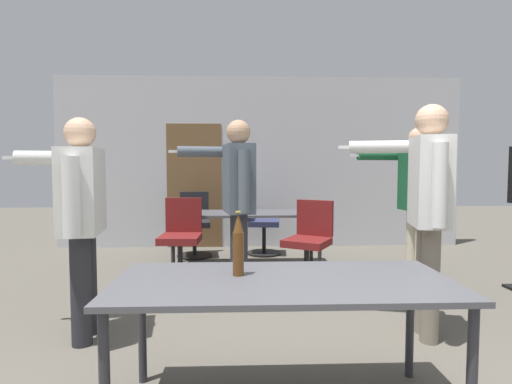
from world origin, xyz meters
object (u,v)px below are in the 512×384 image
(office_chair_near_pushed, at_px, (309,245))
(person_left_plaid, at_px, (237,192))
(office_chair_mid_tucked, at_px, (181,241))
(person_center_tall, at_px, (80,209))
(office_chair_far_left, at_px, (259,225))
(beer_bottle, at_px, (238,245))
(office_chair_side_rolled, at_px, (194,226))
(person_far_watching, at_px, (417,191))
(person_near_casual, at_px, (427,198))

(office_chair_near_pushed, bearing_deg, person_left_plaid, 60.59)
(office_chair_mid_tucked, bearing_deg, person_left_plaid, 136.12)
(person_center_tall, relative_size, office_chair_far_left, 1.80)
(beer_bottle, bearing_deg, person_center_tall, 143.70)
(office_chair_mid_tucked, relative_size, office_chair_side_rolled, 1.00)
(person_far_watching, bearing_deg, office_chair_mid_tucked, 72.83)
(person_near_casual, relative_size, person_far_watching, 1.02)
(office_chair_side_rolled, bearing_deg, person_left_plaid, 102.66)
(person_center_tall, xyz_separation_m, office_chair_side_rolled, (0.52, 2.93, -0.56))
(person_left_plaid, relative_size, person_far_watching, 1.02)
(person_left_plaid, height_order, office_chair_far_left, person_left_plaid)
(person_center_tall, bearing_deg, person_near_casual, -99.89)
(person_left_plaid, height_order, office_chair_side_rolled, person_left_plaid)
(person_center_tall, xyz_separation_m, office_chair_far_left, (1.50, 3.00, -0.57))
(office_chair_mid_tucked, height_order, office_chair_side_rolled, office_chair_mid_tucked)
(person_far_watching, relative_size, office_chair_near_pushed, 1.87)
(person_left_plaid, bearing_deg, person_near_casual, -135.10)
(person_left_plaid, xyz_separation_m, office_chair_mid_tucked, (-0.67, 0.69, -0.63))
(person_center_tall, relative_size, office_chair_side_rolled, 1.78)
(office_chair_near_pushed, bearing_deg, office_chair_mid_tucked, 22.07)
(person_left_plaid, xyz_separation_m, office_chair_side_rolled, (-0.66, 1.97, -0.63))
(person_center_tall, height_order, beer_bottle, person_center_tall)
(person_near_casual, relative_size, office_chair_side_rolled, 1.89)
(person_center_tall, height_order, person_left_plaid, person_left_plaid)
(person_center_tall, height_order, office_chair_mid_tucked, person_center_tall)
(office_chair_near_pushed, distance_m, office_chair_far_left, 1.64)
(person_far_watching, distance_m, office_chair_mid_tucked, 2.74)
(person_near_casual, bearing_deg, person_left_plaid, 68.15)
(person_center_tall, bearing_deg, office_chair_near_pushed, -63.00)
(office_chair_side_rolled, bearing_deg, person_near_casual, 119.66)
(person_near_casual, height_order, office_chair_near_pushed, person_near_casual)
(person_center_tall, relative_size, office_chair_mid_tucked, 1.78)
(office_chair_side_rolled, bearing_deg, office_chair_near_pushed, 128.89)
(person_near_casual, bearing_deg, office_chair_mid_tucked, 64.15)
(person_near_casual, distance_m, office_chair_far_left, 3.33)
(office_chair_side_rolled, relative_size, beer_bottle, 2.69)
(person_far_watching, xyz_separation_m, office_chair_side_rolled, (-2.63, 1.70, -0.61))
(office_chair_mid_tucked, distance_m, beer_bottle, 2.66)
(person_left_plaid, bearing_deg, office_chair_mid_tucked, 33.48)
(office_chair_side_rolled, bearing_deg, office_chair_far_left, 178.27)
(person_far_watching, height_order, office_chair_far_left, person_far_watching)
(person_left_plaid, xyz_separation_m, beer_bottle, (0.02, -1.84, -0.19))
(person_center_tall, height_order, office_chair_far_left, person_center_tall)
(person_near_casual, bearing_deg, office_chair_side_rolled, 48.24)
(office_chair_far_left, height_order, office_chair_side_rolled, office_chair_side_rolled)
(office_chair_far_left, xyz_separation_m, beer_bottle, (-0.29, -3.89, 0.45))
(person_near_casual, relative_size, beer_bottle, 5.07)
(office_chair_mid_tucked, bearing_deg, person_near_casual, 143.54)
(person_center_tall, relative_size, person_left_plaid, 0.94)
(person_left_plaid, relative_size, office_chair_mid_tucked, 1.88)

